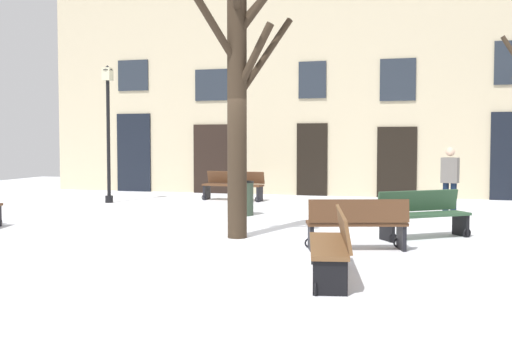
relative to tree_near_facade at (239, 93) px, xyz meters
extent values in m
plane|color=white|center=(-0.27, 0.60, -2.61)|extent=(29.10, 29.10, 0.00)
cube|color=beige|center=(-0.27, 8.72, 1.21)|extent=(18.18, 0.40, 7.63)
cube|color=black|center=(-6.38, 8.50, -1.25)|extent=(1.26, 0.08, 2.72)
cube|color=#262D38|center=(-6.38, 8.50, 1.44)|extent=(1.13, 0.06, 1.06)
cube|color=black|center=(-3.48, 8.50, -1.45)|extent=(1.33, 0.08, 2.32)
cube|color=#262D38|center=(-3.48, 8.50, 1.03)|extent=(1.19, 0.06, 1.05)
cube|color=black|center=(-0.08, 8.50, -1.44)|extent=(0.99, 0.08, 2.33)
cube|color=#262D38|center=(-0.08, 8.50, 1.11)|extent=(0.89, 0.06, 1.18)
cube|color=black|center=(2.58, 8.50, -1.51)|extent=(1.20, 0.08, 2.20)
cube|color=#262D38|center=(2.58, 8.50, 1.04)|extent=(1.08, 0.06, 1.30)
cube|color=black|center=(5.83, 8.50, -1.30)|extent=(1.10, 0.08, 2.62)
cube|color=#262D38|center=(5.83, 8.50, 1.46)|extent=(0.99, 0.06, 1.29)
cylinder|color=#382B1E|center=(-0.05, 0.03, -0.33)|extent=(0.35, 0.35, 4.55)
cylinder|color=#382B1E|center=(0.35, -0.02, 1.48)|extent=(0.91, 0.25, 1.02)
cylinder|color=#382B1E|center=(-0.36, -0.43, 1.17)|extent=(0.78, 1.08, 1.40)
cylinder|color=#382B1E|center=(0.29, -0.10, 0.58)|extent=(0.84, 0.43, 1.21)
cylinder|color=#382B1E|center=(0.37, 0.33, 0.64)|extent=(0.99, 0.75, 1.54)
cylinder|color=black|center=(-5.32, 4.85, -0.87)|extent=(0.10, 0.10, 3.47)
cylinder|color=black|center=(-5.32, 4.85, -2.51)|extent=(0.22, 0.22, 0.20)
cube|color=beige|center=(-5.32, 4.85, 1.04)|extent=(0.24, 0.24, 0.36)
cone|color=black|center=(-5.32, 4.85, 1.22)|extent=(0.30, 0.30, 0.14)
cylinder|color=#2D3D2D|center=(-0.81, 3.10, -2.22)|extent=(0.45, 0.45, 0.78)
torus|color=black|center=(-0.81, 3.10, -1.81)|extent=(0.47, 0.47, 0.04)
cube|color=brown|center=(1.96, -2.66, -2.18)|extent=(0.74, 1.83, 0.05)
cube|color=brown|center=(2.15, -2.62, -1.95)|extent=(0.41, 1.77, 0.39)
cube|color=black|center=(1.81, -1.84, -2.40)|extent=(0.40, 0.13, 0.42)
torus|color=black|center=(1.65, -1.87, -2.53)|extent=(0.06, 0.17, 0.17)
cube|color=black|center=(2.10, -3.47, -2.40)|extent=(0.40, 0.13, 0.42)
torus|color=black|center=(1.94, -3.50, -2.53)|extent=(0.06, 0.17, 0.17)
cube|color=#2D4C33|center=(3.23, 0.82, -2.18)|extent=(1.65, 1.34, 0.05)
cube|color=#2D4C33|center=(3.12, 0.99, -1.95)|extent=(1.45, 1.06, 0.38)
cube|color=black|center=(2.59, 0.37, -2.39)|extent=(0.28, 0.37, 0.43)
torus|color=black|center=(2.69, 0.23, -2.53)|extent=(0.16, 0.12, 0.17)
cube|color=black|center=(3.88, 1.27, -2.39)|extent=(0.28, 0.37, 0.43)
torus|color=black|center=(3.98, 1.13, -2.53)|extent=(0.16, 0.12, 0.17)
cube|color=#51331E|center=(2.14, -0.60, -2.18)|extent=(1.64, 0.87, 0.05)
cube|color=#51331E|center=(2.19, -0.81, -1.96)|extent=(1.54, 0.50, 0.37)
cube|color=black|center=(2.84, -0.41, -2.39)|extent=(0.17, 0.41, 0.43)
torus|color=black|center=(2.79, -0.24, -2.53)|extent=(0.17, 0.07, 0.17)
cube|color=black|center=(1.44, -0.80, -2.39)|extent=(0.17, 0.41, 0.43)
torus|color=black|center=(1.39, -0.63, -2.53)|extent=(0.17, 0.07, 0.17)
cube|color=#51331E|center=(-2.08, 6.30, -2.15)|extent=(1.85, 0.64, 0.05)
cube|color=#51331E|center=(-2.05, 6.50, -1.93)|extent=(1.82, 0.30, 0.36)
cube|color=black|center=(-2.92, 6.38, -2.38)|extent=(0.10, 0.41, 0.46)
torus|color=black|center=(-2.94, 6.20, -2.53)|extent=(0.17, 0.05, 0.17)
cube|color=black|center=(-1.23, 6.21, -2.38)|extent=(0.10, 0.41, 0.46)
torus|color=black|center=(-1.25, 6.03, -2.53)|extent=(0.17, 0.05, 0.17)
torus|color=black|center=(-5.15, 0.10, -2.53)|extent=(0.06, 0.17, 0.17)
cylinder|color=black|center=(3.96, 4.26, -2.22)|extent=(0.14, 0.14, 0.77)
cylinder|color=black|center=(3.79, 4.32, -2.22)|extent=(0.14, 0.14, 0.77)
cube|color=slate|center=(3.88, 4.29, -1.54)|extent=(0.43, 0.33, 0.60)
sphere|color=beige|center=(3.88, 4.29, -1.10)|extent=(0.21, 0.21, 0.21)
camera|label=1|loc=(2.94, -9.89, -0.88)|focal=40.41mm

